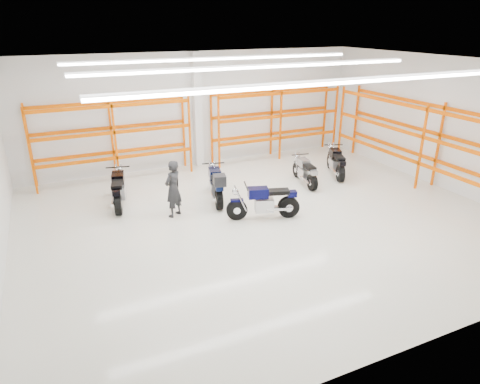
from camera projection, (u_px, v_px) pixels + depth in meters
name	position (u px, v px, depth m)	size (l,w,h in m)	color
ground	(264.00, 219.00, 12.92)	(14.00, 14.00, 0.00)	beige
room_shell	(266.00, 110.00, 11.73)	(14.02, 12.02, 4.51)	white
motorcycle_main	(267.00, 202.00, 12.78)	(2.17, 0.98, 1.09)	black
motorcycle_back_a	(119.00, 191.00, 13.65)	(0.90, 2.27, 1.12)	black
motorcycle_back_b	(216.00, 185.00, 13.93)	(0.98, 2.35, 1.22)	black
motorcycle_back_c	(305.00, 172.00, 15.49)	(0.73, 2.01, 0.99)	black
motorcycle_back_d	(336.00, 163.00, 16.36)	(1.05, 2.09, 1.08)	black
standing_man	(173.00, 189.00, 12.81)	(0.64, 0.42, 1.76)	black
structural_column	(198.00, 111.00, 17.00)	(0.32, 0.32, 4.50)	white
pallet_racking_back_left	(113.00, 132.00, 15.57)	(5.67, 0.87, 3.00)	#E16300
pallet_racking_back_right	(276.00, 116.00, 18.20)	(5.67, 0.87, 3.00)	#E16300
pallet_racking_side	(432.00, 138.00, 14.76)	(0.87, 9.07, 3.00)	#E16300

